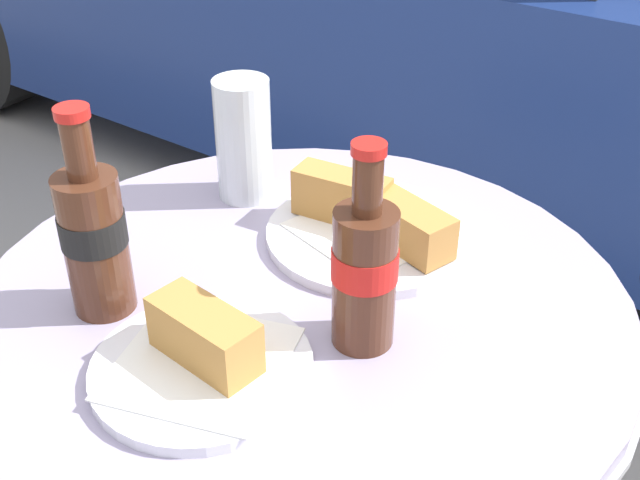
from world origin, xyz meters
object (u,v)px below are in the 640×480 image
(lunch_plate_far, at_px, (203,357))
(bistro_table, at_px, (303,413))
(lunch_plate_near, at_px, (372,225))
(cola_bottle_right, at_px, (94,235))
(cola_bottle_left, at_px, (365,269))
(drinking_glass, at_px, (244,145))

(lunch_plate_far, bearing_deg, bistro_table, 90.24)
(lunch_plate_far, bearing_deg, lunch_plate_near, 89.58)
(lunch_plate_near, bearing_deg, lunch_plate_far, -90.42)
(cola_bottle_right, distance_m, lunch_plate_far, 0.17)
(bistro_table, distance_m, lunch_plate_far, 0.24)
(cola_bottle_left, distance_m, drinking_glass, 0.32)
(cola_bottle_right, xyz_separation_m, lunch_plate_far, (0.15, -0.02, -0.07))
(bistro_table, distance_m, cola_bottle_left, 0.27)
(bistro_table, xyz_separation_m, lunch_plate_near, (0.00, 0.13, 0.19))
(lunch_plate_near, bearing_deg, cola_bottle_left, -60.21)
(cola_bottle_left, xyz_separation_m, cola_bottle_right, (-0.24, -0.11, 0.00))
(drinking_glass, bearing_deg, lunch_plate_near, 1.12)
(bistro_table, bearing_deg, drinking_glass, 144.89)
(cola_bottle_left, height_order, cola_bottle_right, cola_bottle_right)
(lunch_plate_near, bearing_deg, cola_bottle_right, -119.97)
(cola_bottle_left, height_order, drinking_glass, cola_bottle_left)
(drinking_glass, height_order, lunch_plate_far, drinking_glass)
(cola_bottle_left, relative_size, lunch_plate_far, 1.02)
(drinking_glass, distance_m, lunch_plate_near, 0.19)
(bistro_table, relative_size, lunch_plate_far, 3.67)
(drinking_glass, bearing_deg, lunch_plate_far, -56.29)
(cola_bottle_right, height_order, drinking_glass, cola_bottle_right)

